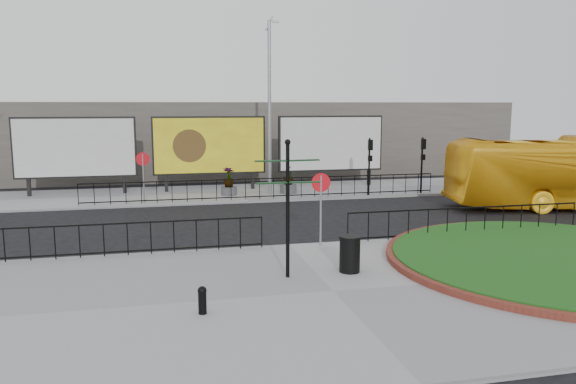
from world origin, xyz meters
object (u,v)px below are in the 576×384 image
object	(u,v)px
billboard_mid	(209,146)
litter_bin	(350,254)
lamp_post	(270,105)
bollard	(202,299)
fingerpost_sign	(288,195)
planter_b	(229,183)
planter_c	(288,183)

from	to	relation	value
billboard_mid	litter_bin	distance (m)	16.77
lamp_post	litter_bin	bearing A→B (deg)	-92.17
billboard_mid	bollard	world-z (taller)	billboard_mid
fingerpost_sign	planter_b	size ratio (longest dim) A/B	2.55
planter_c	litter_bin	bearing A→B (deg)	-96.11
billboard_mid	bollard	size ratio (longest dim) A/B	9.56
fingerpost_sign	lamp_post	bearing A→B (deg)	85.06
billboard_mid	planter_c	bearing A→B (deg)	-26.18
billboard_mid	planter_b	bearing A→B (deg)	-67.85
planter_c	planter_b	bearing A→B (deg)	180.00
planter_b	planter_c	distance (m)	3.21
billboard_mid	fingerpost_sign	xyz separation A→B (m)	(0.63, -16.56, -0.18)
litter_bin	planter_c	world-z (taller)	planter_c
lamp_post	planter_c	size ratio (longest dim) A/B	6.31
bollard	litter_bin	bearing A→B (deg)	28.31
bollard	planter_c	size ratio (longest dim) A/B	0.44
lamp_post	litter_bin	world-z (taller)	lamp_post
litter_bin	lamp_post	bearing A→B (deg)	87.83
fingerpost_sign	planter_c	bearing A→B (deg)	81.26
billboard_mid	planter_c	distance (m)	4.86
fingerpost_sign	litter_bin	distance (m)	2.55
lamp_post	fingerpost_sign	bearing A→B (deg)	-99.27
litter_bin	planter_b	bearing A→B (deg)	96.51
billboard_mid	litter_bin	size ratio (longest dim) A/B	5.94
litter_bin	billboard_mid	bearing A→B (deg)	98.49
fingerpost_sign	planter_b	world-z (taller)	fingerpost_sign
fingerpost_sign	litter_bin	size ratio (longest dim) A/B	3.65
billboard_mid	lamp_post	world-z (taller)	lamp_post
billboard_mid	litter_bin	xyz separation A→B (m)	(2.46, -16.47, -1.95)
billboard_mid	bollard	xyz separation A→B (m)	(-1.88, -18.81, -2.12)
fingerpost_sign	planter_c	xyz separation A→B (m)	(3.38, 14.58, -1.74)
lamp_post	litter_bin	size ratio (longest dim) A/B	8.85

